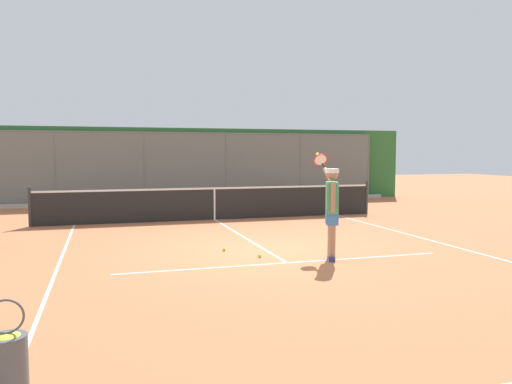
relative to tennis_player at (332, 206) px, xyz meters
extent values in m
plane|color=#B76B42|center=(0.91, -1.23, -1.01)|extent=(60.00, 60.00, 0.00)
cube|color=white|center=(0.91, 0.08, -1.01)|extent=(6.17, 0.05, 0.01)
cube|color=white|center=(-3.05, -0.49, -1.01)|extent=(0.05, 11.32, 0.01)
cube|color=white|center=(4.87, -0.49, -1.01)|extent=(0.05, 11.32, 0.01)
cube|color=white|center=(0.91, -3.04, -1.01)|extent=(0.05, 6.23, 0.01)
cylinder|color=slate|center=(-7.20, -11.46, 0.40)|extent=(0.07, 0.07, 2.81)
cylinder|color=slate|center=(-3.96, -11.46, 0.40)|extent=(0.07, 0.07, 2.81)
cylinder|color=slate|center=(-0.71, -11.46, 0.40)|extent=(0.07, 0.07, 2.81)
cylinder|color=slate|center=(2.53, -11.46, 0.40)|extent=(0.07, 0.07, 2.81)
cylinder|color=slate|center=(5.78, -11.46, 0.40)|extent=(0.07, 0.07, 2.81)
cylinder|color=slate|center=(0.91, -11.46, 1.76)|extent=(16.22, 0.05, 0.05)
cube|color=slate|center=(0.91, -11.46, 0.40)|extent=(16.22, 0.02, 2.81)
cube|color=#2D6B33|center=(0.91, -12.11, 0.48)|extent=(19.22, 0.90, 2.98)
cube|color=#ADADA8|center=(0.91, -11.28, -0.93)|extent=(17.22, 0.18, 0.15)
cylinder|color=#2D2D2D|center=(-4.16, -6.15, -0.47)|extent=(0.09, 0.09, 1.07)
cylinder|color=#2D2D2D|center=(5.98, -6.15, -0.47)|extent=(0.09, 0.09, 1.07)
cube|color=black|center=(0.91, -6.15, -0.55)|extent=(10.07, 0.02, 0.91)
cube|color=white|center=(0.91, -6.15, -0.07)|extent=(10.07, 0.04, 0.05)
cube|color=white|center=(0.91, -6.15, -0.55)|extent=(0.05, 0.04, 0.91)
cube|color=navy|center=(0.05, 0.14, -0.96)|extent=(0.20, 0.28, 0.09)
cylinder|color=#A87A5B|center=(0.05, 0.14, -0.52)|extent=(0.13, 0.13, 0.79)
cube|color=navy|center=(-0.05, -0.11, -0.96)|extent=(0.20, 0.28, 0.09)
cylinder|color=#A87A5B|center=(-0.05, -0.11, -0.52)|extent=(0.13, 0.13, 0.79)
cube|color=#3D7AC6|center=(0.00, 0.02, -0.21)|extent=(0.36, 0.47, 0.26)
cube|color=#4C9E6B|center=(0.00, 0.02, 0.16)|extent=(0.37, 0.53, 0.57)
cylinder|color=#A87A5B|center=(0.11, 0.30, 0.18)|extent=(0.08, 0.08, 0.53)
cylinder|color=#A87A5B|center=(-0.12, -0.42, 0.56)|extent=(0.11, 0.39, 0.29)
sphere|color=#A87A5B|center=(0.00, 0.02, 0.59)|extent=(0.22, 0.22, 0.22)
cylinder|color=white|center=(0.00, 0.02, 0.65)|extent=(0.33, 0.33, 0.08)
cube|color=white|center=(-0.04, -0.09, 0.62)|extent=(0.24, 0.25, 0.02)
cylinder|color=black|center=(-0.13, -0.67, 0.72)|extent=(0.04, 0.17, 0.13)
torus|color=red|center=(-0.15, -0.86, 0.84)|extent=(0.31, 0.20, 0.26)
cylinder|color=silver|center=(-0.15, -0.86, 0.84)|extent=(0.26, 0.16, 0.21)
sphere|color=#C1D138|center=(-0.16, -1.03, 0.96)|extent=(0.07, 0.07, 0.07)
sphere|color=#CCDB33|center=(1.24, -0.52, -0.98)|extent=(0.07, 0.07, 0.07)
sphere|color=#C1D138|center=(1.74, -1.35, -0.98)|extent=(0.07, 0.07, 0.07)
cylinder|color=#4C5156|center=(4.85, 4.18, -0.75)|extent=(0.32, 0.32, 0.52)
torus|color=#4C5156|center=(4.85, 4.18, -0.33)|extent=(0.29, 0.02, 0.29)
ellipsoid|color=#C1D138|center=(4.85, 4.18, -0.52)|extent=(0.27, 0.27, 0.10)
camera|label=1|loc=(4.07, 8.58, 0.99)|focal=35.55mm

